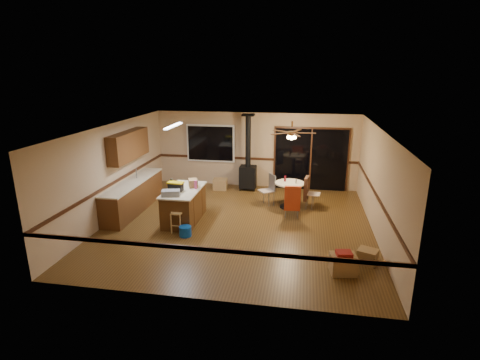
% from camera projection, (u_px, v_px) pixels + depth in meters
% --- Properties ---
extents(floor, '(7.00, 7.00, 0.00)m').
position_uv_depth(floor, '(238.00, 224.00, 10.08)').
color(floor, '#513616').
rests_on(floor, ground).
extents(ceiling, '(7.00, 7.00, 0.00)m').
position_uv_depth(ceiling, '(238.00, 128.00, 9.34)').
color(ceiling, silver).
rests_on(ceiling, ground).
extents(wall_back, '(7.00, 0.00, 7.00)m').
position_uv_depth(wall_back, '(256.00, 150.00, 13.02)').
color(wall_back, tan).
rests_on(wall_back, ground).
extents(wall_front, '(7.00, 0.00, 7.00)m').
position_uv_depth(wall_front, '(202.00, 234.00, 6.41)').
color(wall_front, tan).
rests_on(wall_front, ground).
extents(wall_left, '(0.00, 7.00, 7.00)m').
position_uv_depth(wall_left, '(113.00, 172.00, 10.28)').
color(wall_left, tan).
rests_on(wall_left, ground).
extents(wall_right, '(0.00, 7.00, 7.00)m').
position_uv_depth(wall_right, '(379.00, 184.00, 9.14)').
color(wall_right, tan).
rests_on(wall_right, ground).
extents(chair_rail, '(7.00, 7.00, 0.08)m').
position_uv_depth(chair_rail, '(238.00, 189.00, 9.80)').
color(chair_rail, '#3A1D0E').
rests_on(chair_rail, ground).
extents(window, '(1.72, 0.10, 1.32)m').
position_uv_depth(window, '(211.00, 143.00, 13.18)').
color(window, black).
rests_on(window, ground).
extents(sliding_door, '(2.52, 0.10, 2.10)m').
position_uv_depth(sliding_door, '(311.00, 160.00, 12.73)').
color(sliding_door, black).
rests_on(sliding_door, ground).
extents(lower_cabinets, '(0.60, 3.00, 0.86)m').
position_uv_depth(lower_cabinets, '(134.00, 196.00, 10.95)').
color(lower_cabinets, '#573116').
rests_on(lower_cabinets, ground).
extents(countertop, '(0.64, 3.04, 0.04)m').
position_uv_depth(countertop, '(132.00, 182.00, 10.83)').
color(countertop, beige).
rests_on(countertop, lower_cabinets).
extents(upper_cabinets, '(0.35, 2.00, 0.80)m').
position_uv_depth(upper_cabinets, '(129.00, 146.00, 10.75)').
color(upper_cabinets, '#573116').
rests_on(upper_cabinets, ground).
extents(kitchen_island, '(0.88, 1.68, 0.90)m').
position_uv_depth(kitchen_island, '(184.00, 205.00, 10.20)').
color(kitchen_island, '#4B2C12').
rests_on(kitchen_island, ground).
extents(wood_stove, '(0.55, 0.50, 2.52)m').
position_uv_depth(wood_stove, '(248.00, 169.00, 12.79)').
color(wood_stove, black).
rests_on(wood_stove, ground).
extents(ceiling_fan, '(0.24, 0.24, 0.55)m').
position_uv_depth(ceiling_fan, '(292.00, 135.00, 10.68)').
color(ceiling_fan, brown).
rests_on(ceiling_fan, ceiling).
extents(fluorescent_strip, '(0.10, 1.20, 0.04)m').
position_uv_depth(fluorescent_strip, '(173.00, 126.00, 9.93)').
color(fluorescent_strip, white).
rests_on(fluorescent_strip, ceiling).
extents(toolbox_grey, '(0.51, 0.36, 0.14)m').
position_uv_depth(toolbox_grey, '(171.00, 193.00, 9.56)').
color(toolbox_grey, slate).
rests_on(toolbox_grey, kitchen_island).
extents(toolbox_black, '(0.39, 0.23, 0.21)m').
position_uv_depth(toolbox_black, '(176.00, 187.00, 9.92)').
color(toolbox_black, black).
rests_on(toolbox_black, kitchen_island).
extents(toolbox_yellow_lid, '(0.44, 0.26, 0.03)m').
position_uv_depth(toolbox_yellow_lid, '(176.00, 183.00, 9.89)').
color(toolbox_yellow_lid, gold).
rests_on(toolbox_yellow_lid, toolbox_black).
extents(box_on_island, '(0.33, 0.38, 0.21)m').
position_uv_depth(box_on_island, '(193.00, 183.00, 10.27)').
color(box_on_island, olive).
rests_on(box_on_island, kitchen_island).
extents(bottle_dark, '(0.10, 0.10, 0.28)m').
position_uv_depth(bottle_dark, '(172.00, 184.00, 10.08)').
color(bottle_dark, black).
rests_on(bottle_dark, kitchen_island).
extents(bottle_pink, '(0.07, 0.07, 0.23)m').
position_uv_depth(bottle_pink, '(196.00, 185.00, 10.08)').
color(bottle_pink, '#D84C8C').
rests_on(bottle_pink, kitchen_island).
extents(bottle_white, '(0.07, 0.07, 0.17)m').
position_uv_depth(bottle_white, '(194.00, 183.00, 10.39)').
color(bottle_white, white).
rests_on(bottle_white, kitchen_island).
extents(bar_stool, '(0.40, 0.40, 0.56)m').
position_uv_depth(bar_stool, '(177.00, 222.00, 9.50)').
color(bar_stool, tan).
rests_on(bar_stool, floor).
extents(blue_bucket, '(0.34, 0.34, 0.26)m').
position_uv_depth(blue_bucket, '(185.00, 231.00, 9.32)').
color(blue_bucket, '#0C49B2').
rests_on(blue_bucket, floor).
extents(dining_table, '(0.88, 0.88, 0.78)m').
position_uv_depth(dining_table, '(290.00, 191.00, 11.16)').
color(dining_table, black).
rests_on(dining_table, ground).
extents(glass_red, '(0.08, 0.08, 0.17)m').
position_uv_depth(glass_red, '(285.00, 179.00, 11.18)').
color(glass_red, '#590C14').
rests_on(glass_red, dining_table).
extents(glass_cream, '(0.07, 0.07, 0.13)m').
position_uv_depth(glass_cream, '(296.00, 181.00, 10.99)').
color(glass_cream, beige).
rests_on(glass_cream, dining_table).
extents(chair_left, '(0.56, 0.56, 0.51)m').
position_uv_depth(chair_left, '(270.00, 186.00, 11.39)').
color(chair_left, tan).
rests_on(chair_left, ground).
extents(chair_near, '(0.46, 0.49, 0.70)m').
position_uv_depth(chair_near, '(292.00, 198.00, 10.29)').
color(chair_near, tan).
rests_on(chair_near, ground).
extents(chair_right, '(0.51, 0.48, 0.70)m').
position_uv_depth(chair_right, '(307.00, 189.00, 11.12)').
color(chair_right, tan).
rests_on(chair_right, ground).
extents(box_under_window, '(0.51, 0.43, 0.38)m').
position_uv_depth(box_under_window, '(220.00, 184.00, 12.93)').
color(box_under_window, olive).
rests_on(box_under_window, floor).
extents(box_corner_a, '(0.57, 0.51, 0.39)m').
position_uv_depth(box_corner_a, '(343.00, 264.00, 7.61)').
color(box_corner_a, olive).
rests_on(box_corner_a, floor).
extents(box_corner_b, '(0.50, 0.47, 0.32)m').
position_uv_depth(box_corner_b, '(367.00, 257.00, 7.99)').
color(box_corner_b, olive).
rests_on(box_corner_b, floor).
extents(box_small_red, '(0.35, 0.30, 0.08)m').
position_uv_depth(box_small_red, '(344.00, 254.00, 7.55)').
color(box_small_red, maroon).
rests_on(box_small_red, box_corner_a).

